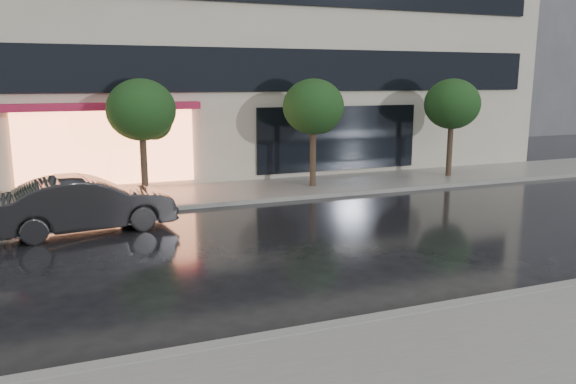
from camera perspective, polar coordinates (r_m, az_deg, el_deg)
name	(u,v)px	position (r m, az deg, el deg)	size (l,w,h in m)	color
ground	(382,297)	(10.72, 9.54, -10.43)	(120.00, 120.00, 0.00)	black
sidewalk_near	(509,379)	(8.36, 21.55, -17.27)	(60.00, 4.50, 0.12)	slate
sidewalk_far	(232,192)	(19.85, -5.73, 0.01)	(60.00, 3.50, 0.12)	slate
curb_near	(413,314)	(9.92, 12.57, -11.96)	(60.00, 0.25, 0.14)	gray
curb_far	(247,202)	(18.20, -4.23, -0.97)	(60.00, 0.25, 0.14)	gray
bg_building_right	(490,26)	(48.19, 19.87, 15.55)	(12.00, 12.00, 16.00)	#4C4C54
tree_mid_west	(143,112)	(18.70, -14.50, 7.86)	(2.20, 2.20, 3.99)	#33261C
tree_mid_east	(315,109)	(20.32, 2.71, 8.46)	(2.20, 2.20, 3.99)	#33261C
tree_far_east	(453,106)	(23.41, 16.40, 8.40)	(2.20, 2.20, 3.99)	#33261C
parked_car	(87,204)	(15.64, -19.79, -1.17)	(1.57, 4.49, 1.48)	black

